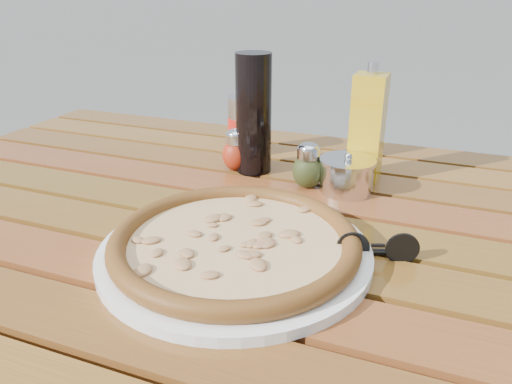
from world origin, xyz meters
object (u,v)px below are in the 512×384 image
(pizza, at_px, (235,241))
(dark_bottle, at_px, (254,114))
(table, at_px, (252,256))
(pepper_shaker, at_px, (236,151))
(olive_oil_cruet, at_px, (367,127))
(plate, at_px, (235,252))
(sunglasses, at_px, (377,249))
(parmesan_tin, at_px, (347,175))
(soda_can, at_px, (244,126))
(oregano_shaker, at_px, (308,166))

(pizza, distance_m, dark_bottle, 0.33)
(table, xyz_separation_m, pepper_shaker, (-0.10, 0.17, 0.11))
(olive_oil_cruet, bearing_deg, plate, -107.25)
(plate, distance_m, sunglasses, 0.19)
(plate, bearing_deg, sunglasses, 19.33)
(pizza, height_order, parmesan_tin, parmesan_tin)
(pizza, xyz_separation_m, soda_can, (-0.15, 0.39, 0.04))
(table, distance_m, oregano_shaker, 0.19)
(pizza, xyz_separation_m, pepper_shaker, (-0.13, 0.30, 0.02))
(dark_bottle, height_order, soda_can, dark_bottle)
(pepper_shaker, bearing_deg, sunglasses, -38.00)
(table, height_order, pepper_shaker, pepper_shaker)
(dark_bottle, bearing_deg, table, -69.41)
(table, relative_size, olive_oil_cruet, 6.67)
(plate, relative_size, dark_bottle, 1.64)
(table, xyz_separation_m, oregano_shaker, (0.05, 0.14, 0.11))
(soda_can, height_order, parmesan_tin, soda_can)
(dark_bottle, bearing_deg, parmesan_tin, -11.41)
(oregano_shaker, xyz_separation_m, soda_can, (-0.17, 0.13, 0.02))
(olive_oil_cruet, bearing_deg, oregano_shaker, -137.08)
(table, height_order, olive_oil_cruet, olive_oil_cruet)
(oregano_shaker, xyz_separation_m, dark_bottle, (-0.12, 0.04, 0.07))
(olive_oil_cruet, distance_m, parmesan_tin, 0.10)
(table, xyz_separation_m, plate, (0.03, -0.13, 0.08))
(pizza, bearing_deg, olive_oil_cruet, 72.75)
(table, height_order, parmesan_tin, parmesan_tin)
(table, height_order, oregano_shaker, oregano_shaker)
(plate, xyz_separation_m, dark_bottle, (-0.10, 0.31, 0.10))
(parmesan_tin, relative_size, sunglasses, 0.94)
(table, relative_size, dark_bottle, 6.36)
(oregano_shaker, height_order, olive_oil_cruet, olive_oil_cruet)
(soda_can, distance_m, parmesan_tin, 0.27)
(oregano_shaker, bearing_deg, plate, -94.90)
(oregano_shaker, bearing_deg, pepper_shaker, 168.05)
(dark_bottle, xyz_separation_m, parmesan_tin, (0.19, -0.04, -0.08))
(table, bearing_deg, plate, -77.77)
(soda_can, bearing_deg, sunglasses, -45.54)
(pizza, xyz_separation_m, dark_bottle, (-0.10, 0.31, 0.09))
(pizza, height_order, olive_oil_cruet, olive_oil_cruet)
(plate, bearing_deg, dark_bottle, 107.25)
(soda_can, relative_size, olive_oil_cruet, 0.57)
(plate, xyz_separation_m, olive_oil_cruet, (0.11, 0.34, 0.09))
(oregano_shaker, height_order, dark_bottle, dark_bottle)
(dark_bottle, xyz_separation_m, sunglasses, (0.27, -0.25, -0.09))
(pepper_shaker, xyz_separation_m, dark_bottle, (0.03, 0.01, 0.07))
(parmesan_tin, bearing_deg, olive_oil_cruet, 77.88)
(dark_bottle, height_order, sunglasses, dark_bottle)
(olive_oil_cruet, bearing_deg, table, -121.58)
(pepper_shaker, xyz_separation_m, oregano_shaker, (0.15, -0.03, 0.00))
(dark_bottle, height_order, olive_oil_cruet, dark_bottle)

